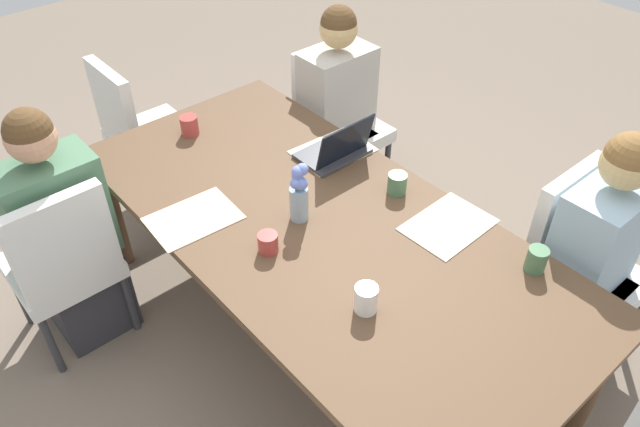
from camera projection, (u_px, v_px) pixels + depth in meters
name	position (u px, v px, depth m)	size (l,w,h in m)	color
ground_plane	(320.00, 334.00, 2.98)	(10.00, 10.00, 0.00)	#756656
dining_table	(320.00, 234.00, 2.55)	(2.33, 1.10, 0.72)	brown
chair_far_left_near	(576.00, 257.00, 2.67)	(0.44, 0.44, 0.90)	silver
person_far_left_near	(586.00, 268.00, 2.58)	(0.36, 0.40, 1.19)	#2D2D33
chair_far_left_mid	(336.00, 115.00, 3.59)	(0.44, 0.44, 0.90)	silver
person_far_left_mid	(337.00, 120.00, 3.50)	(0.36, 0.40, 1.19)	#2D2D33
chair_near_left_far	(63.00, 260.00, 2.66)	(0.44, 0.44, 0.90)	silver
person_near_left_far	(68.00, 241.00, 2.72)	(0.36, 0.40, 1.19)	#2D2D33
chair_head_left_right_far	(139.00, 127.00, 3.49)	(0.44, 0.44, 0.90)	silver
flower_vase	(299.00, 193.00, 2.45)	(0.08, 0.09, 0.27)	#8EA8B7
placemat_far_left_near	(448.00, 225.00, 2.50)	(0.36, 0.26, 0.00)	beige
placemat_far_left_mid	(333.00, 151.00, 2.91)	(0.36, 0.26, 0.00)	beige
placemat_near_left_far	(194.00, 218.00, 2.53)	(0.36, 0.26, 0.00)	beige
laptop_far_left_mid	(336.00, 150.00, 2.84)	(0.22, 0.32, 0.21)	#38383D
coffee_mug_near_left	(268.00, 243.00, 2.36)	(0.08, 0.08, 0.08)	#AD3D38
coffee_mug_near_right	(189.00, 125.00, 3.00)	(0.09, 0.09, 0.10)	#AD3D38
coffee_mug_centre_left	(397.00, 184.00, 2.64)	(0.08, 0.08, 0.09)	#47704C
coffee_mug_centre_right	(536.00, 260.00, 2.28)	(0.08, 0.08, 0.10)	#47704C
coffee_mug_far_left	(366.00, 299.00, 2.13)	(0.08, 0.08, 0.11)	white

